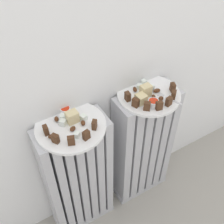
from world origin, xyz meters
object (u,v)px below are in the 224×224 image
Objects in this scene: plate_right at (149,94)px; fork at (168,98)px; radiator_left at (79,179)px; plate_left at (71,126)px; jam_bowl_right at (153,103)px; radiator_right at (142,148)px; jam_bowl_left at (65,110)px.

fork is at bearing -54.03° from plate_right.
radiator_left is 0.34m from plate_left.
jam_bowl_right is at bearing -11.49° from plate_left.
plate_right is (0.35, -0.00, 0.34)m from radiator_left.
radiator_right is at bearing -0.00° from radiator_left.
jam_bowl_right is (0.31, -0.13, 0.00)m from jam_bowl_left.
jam_bowl_left is 0.41m from fork.
jam_bowl_left is at bearing 160.53° from fork.
radiator_left is 2.58× the size of plate_right.
radiator_left is at bearing 180.00° from radiator_right.
fork is at bearing -19.47° from jam_bowl_left.
fork is (0.39, -0.06, 0.35)m from radiator_left.
radiator_right is 0.49m from plate_left.
jam_bowl_left is 0.91× the size of jam_bowl_right.
radiator_right is 0.34m from plate_right.
plate_right is at bearing 125.97° from fork.
jam_bowl_left reaches higher than radiator_right.
plate_right is 5.96× the size of jam_bowl_right.
radiator_left is at bearing 168.51° from jam_bowl_right.
jam_bowl_right is 0.08m from fork.
fork is at bearing -54.03° from radiator_right.
jam_bowl_left is at bearing 168.18° from radiator_right.
fork is (0.05, -0.06, 0.35)m from radiator_right.
radiator_left is 6.51× the size of fork.
plate_right is 0.34m from jam_bowl_left.
plate_left is at bearing 170.64° from fork.
jam_bowl_right is (0.32, -0.06, 0.02)m from plate_left.
jam_bowl_right is at bearing -23.71° from jam_bowl_left.
plate_right is (0.35, 0.00, 0.00)m from plate_left.
jam_bowl_left reaches higher than plate_left.
jam_bowl_left reaches higher than radiator_left.
plate_left is at bearing -45.00° from radiator_left.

